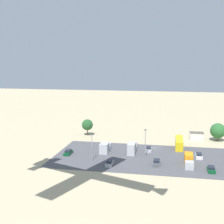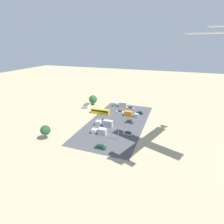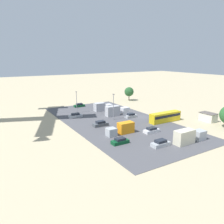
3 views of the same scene
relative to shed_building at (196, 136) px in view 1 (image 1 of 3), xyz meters
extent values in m
plane|color=tan|center=(14.86, 15.49, -1.37)|extent=(400.00, 400.00, 0.00)
cube|color=#4C4C51|center=(14.86, 25.63, -1.33)|extent=(59.33, 29.24, 0.08)
cube|color=silver|center=(0.00, 0.00, -0.07)|extent=(4.81, 3.17, 2.61)
cube|color=#59514C|center=(0.00, 0.00, 1.30)|extent=(5.05, 3.41, 0.12)
cube|color=gold|center=(6.57, 12.31, 0.22)|extent=(2.46, 11.25, 3.03)
cube|color=black|center=(6.57, 12.31, 0.77)|extent=(2.50, 10.80, 0.85)
cube|color=#ADB2B7|center=(16.24, 18.69, -0.88)|extent=(1.89, 4.06, 0.83)
cube|color=#1E232D|center=(16.24, 18.69, -0.16)|extent=(1.59, 2.28, 0.61)
cube|color=silver|center=(0.87, 22.91, -0.89)|extent=(1.93, 4.47, 0.81)
cube|color=#1E232D|center=(0.87, 22.91, -0.18)|extent=(1.62, 2.50, 0.60)
cube|color=#ADB2B7|center=(26.06, 34.80, -0.87)|extent=(1.70, 4.64, 0.86)
cube|color=#1E232D|center=(26.06, 34.80, -0.12)|extent=(1.43, 2.60, 0.63)
cube|color=#4C5156|center=(13.06, 32.10, -0.84)|extent=(1.96, 4.55, 0.92)
cube|color=#1E232D|center=(13.06, 32.10, -0.04)|extent=(1.65, 2.55, 0.67)
cube|color=#0C4723|center=(40.78, 27.19, -0.87)|extent=(1.80, 4.44, 0.84)
cube|color=#1E232D|center=(40.78, 27.19, -0.14)|extent=(1.51, 2.48, 0.62)
cube|color=#0C4723|center=(-1.40, 34.60, -0.88)|extent=(1.90, 4.18, 0.82)
cube|color=#1E232D|center=(-1.40, 34.60, -0.17)|extent=(1.59, 2.34, 0.60)
cube|color=#ADB2B7|center=(4.21, 33.66, -0.26)|extent=(2.32, 2.40, 2.07)
cube|color=orange|center=(4.21, 29.12, 0.18)|extent=(2.32, 4.27, 2.95)
cube|color=silver|center=(29.99, 19.36, -0.20)|extent=(2.58, 2.17, 2.19)
cube|color=#B2B2B7|center=(29.99, 23.46, 0.27)|extent=(2.58, 3.86, 3.13)
cube|color=silver|center=(21.33, 17.67, -0.08)|extent=(2.30, 2.75, 2.42)
cube|color=#B2B2B7|center=(21.33, 22.88, 0.43)|extent=(2.30, 4.90, 3.46)
cylinder|color=brown|center=(-7.38, 0.88, -0.48)|extent=(0.36, 0.36, 1.78)
sphere|color=#28602D|center=(-7.38, 0.88, 2.49)|extent=(5.54, 5.54, 5.54)
cylinder|color=brown|center=(41.69, 1.38, -0.08)|extent=(0.36, 0.36, 2.60)
sphere|color=#235128|center=(41.69, 1.38, 2.85)|extent=(4.34, 4.34, 4.34)
cylinder|color=gray|center=(31.88, 31.86, 2.52)|extent=(0.20, 0.20, 7.64)
cube|color=#4C4C51|center=(31.88, 31.86, 6.52)|extent=(0.90, 0.28, 0.20)
cylinder|color=gray|center=(16.91, 25.24, 2.83)|extent=(0.20, 0.20, 8.25)
cube|color=#4C4C51|center=(16.91, 25.24, 7.14)|extent=(0.90, 0.28, 0.20)
camera|label=1|loc=(9.30, 117.00, 27.66)|focal=50.00mm
camera|label=2|loc=(95.82, 52.13, 38.46)|focal=28.00mm
camera|label=3|loc=(-41.78, 61.21, 18.42)|focal=35.00mm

